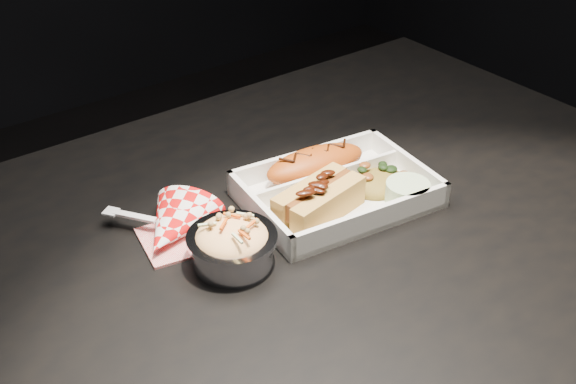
# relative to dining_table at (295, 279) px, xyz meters

# --- Properties ---
(dining_table) EXTENTS (1.20, 0.80, 0.75)m
(dining_table) POSITION_rel_dining_table_xyz_m (0.00, 0.00, 0.00)
(dining_table) COLOR black
(dining_table) RESTS_ON ground
(food_tray) EXTENTS (0.27, 0.21, 0.04)m
(food_tray) POSITION_rel_dining_table_xyz_m (0.08, 0.02, 0.10)
(food_tray) COLOR silver
(food_tray) RESTS_ON dining_table
(fried_pastry) EXTENTS (0.16, 0.08, 0.04)m
(fried_pastry) POSITION_rel_dining_table_xyz_m (0.09, 0.07, 0.12)
(fried_pastry) COLOR #AD4711
(fried_pastry) RESTS_ON food_tray
(hotdog) EXTENTS (0.13, 0.08, 0.06)m
(hotdog) POSITION_rel_dining_table_xyz_m (0.04, -0.01, 0.12)
(hotdog) COLOR gold
(hotdog) RESTS_ON food_tray
(fried_rice_mound) EXTENTS (0.10, 0.08, 0.03)m
(fried_rice_mound) POSITION_rel_dining_table_xyz_m (0.15, -0.00, 0.11)
(fried_rice_mound) COLOR olive
(fried_rice_mound) RESTS_ON food_tray
(cupcake_liner) EXTENTS (0.06, 0.06, 0.03)m
(cupcake_liner) POSITION_rel_dining_table_xyz_m (0.15, -0.06, 0.11)
(cupcake_liner) COLOR #B7D39F
(cupcake_liner) RESTS_ON food_tray
(foil_coleslaw_cup) EXTENTS (0.11, 0.11, 0.07)m
(foil_coleslaw_cup) POSITION_rel_dining_table_xyz_m (-0.11, -0.02, 0.12)
(foil_coleslaw_cup) COLOR silver
(foil_coleslaw_cup) RESTS_ON dining_table
(napkin_fork) EXTENTS (0.15, 0.16, 0.10)m
(napkin_fork) POSITION_rel_dining_table_xyz_m (-0.14, 0.07, 0.11)
(napkin_fork) COLOR red
(napkin_fork) RESTS_ON dining_table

